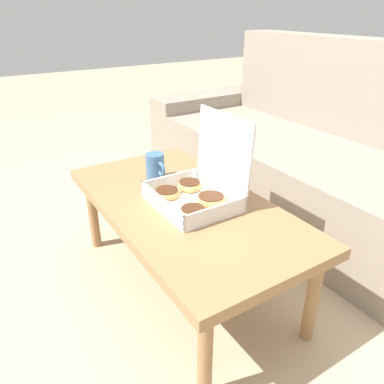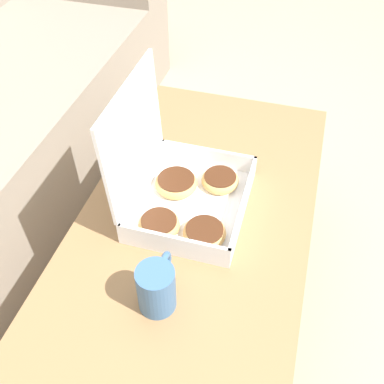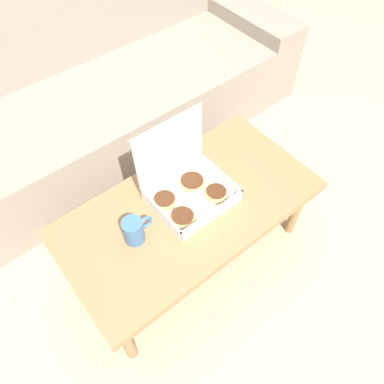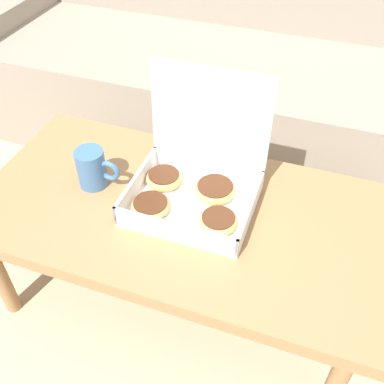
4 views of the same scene
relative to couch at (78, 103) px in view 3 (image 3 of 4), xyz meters
name	(u,v)px [view 3 (image 3 of 4)]	position (x,y,z in m)	size (l,w,h in m)	color
ground_plane	(172,232)	(0.00, -0.82, -0.30)	(12.00, 12.00, 0.00)	tan
couch	(78,103)	(0.00, 0.00, 0.00)	(2.56, 0.82, 0.90)	gray
coffee_table	(189,212)	(0.00, -0.96, 0.05)	(1.06, 0.55, 0.39)	#997047
pastry_box	(186,188)	(0.03, -0.91, 0.15)	(0.31, 0.28, 0.32)	white
coffee_mug	(134,230)	(-0.25, -0.95, 0.15)	(0.12, 0.08, 0.11)	#3D6693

